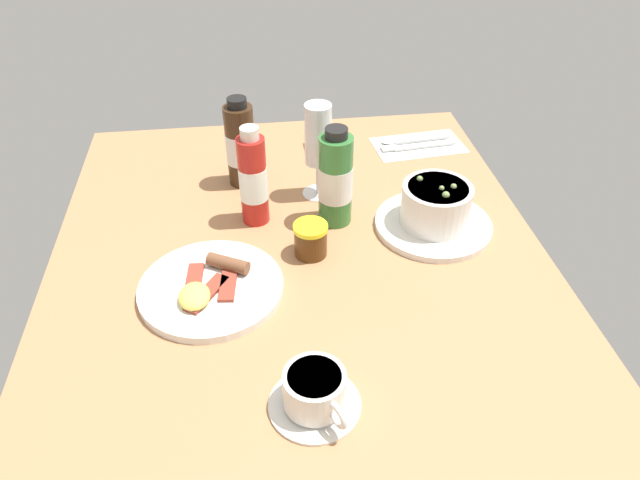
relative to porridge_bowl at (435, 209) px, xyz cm
name	(u,v)px	position (x,y,z in cm)	size (l,w,h in cm)	color
ground_plane	(303,281)	(-9.82, 24.63, -5.44)	(110.00, 84.00, 3.00)	#A8754C
porridge_bowl	(435,209)	(0.00, 0.00, 0.00)	(20.89, 20.89, 9.32)	silver
cutlery_setting	(416,145)	(29.88, -4.80, -3.68)	(13.03, 20.62, 0.90)	silver
coffee_cup	(315,392)	(-35.83, 25.86, -1.09)	(12.32, 12.05, 5.92)	silver
wine_glass	(318,139)	(13.66, 19.12, 7.89)	(6.11, 6.11, 18.65)	white
jam_jar	(311,239)	(-4.61, 22.74, -0.94)	(5.84, 5.84, 5.93)	#4C2A0F
sauce_bottle_red	(253,180)	(6.57, 31.50, 4.59)	(5.04, 5.04, 18.64)	#B21E19
sauce_bottle_green	(335,180)	(4.63, 17.20, 4.66)	(6.12, 6.12, 18.54)	#337233
sauce_bottle_brown	(241,145)	(19.92, 33.37, 4.35)	(5.77, 5.77, 17.94)	#382314
breakfast_plate	(210,288)	(-12.22, 39.48, -2.99)	(22.78, 22.78, 3.70)	silver
menu_card	(321,128)	(31.89, 16.18, 0.76)	(4.56, 5.43, 9.50)	tan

